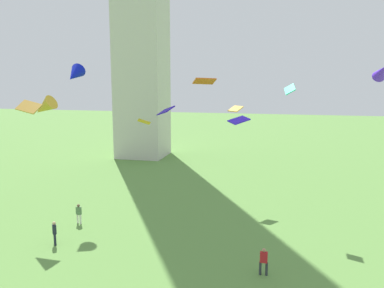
{
  "coord_description": "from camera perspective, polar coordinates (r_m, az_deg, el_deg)",
  "views": [
    {
      "loc": [
        6.14,
        -7.26,
        11.63
      ],
      "look_at": [
        1.12,
        15.45,
        7.71
      ],
      "focal_mm": 37.67,
      "sensor_mm": 36.0,
      "label": 1
    }
  ],
  "objects": [
    {
      "name": "person_0",
      "position": [
        30.24,
        -18.89,
        -11.65
      ],
      "size": [
        0.46,
        0.5,
        1.67
      ],
      "rotation": [
        0.0,
        0.0,
        2.2
      ],
      "color": "#1E2333",
      "rests_on": "ground_plane"
    },
    {
      "name": "person_1",
      "position": [
        25.01,
        10.11,
        -15.86
      ],
      "size": [
        0.52,
        0.26,
        1.68
      ],
      "rotation": [
        0.0,
        0.0,
        6.26
      ],
      "color": "#2D3338",
      "rests_on": "ground_plane"
    },
    {
      "name": "person_2",
      "position": [
        33.7,
        -15.74,
        -9.33
      ],
      "size": [
        0.48,
        0.38,
        1.62
      ],
      "rotation": [
        0.0,
        0.0,
        5.89
      ],
      "color": "silver",
      "rests_on": "ground_plane"
    },
    {
      "name": "kite_flying_0",
      "position": [
        35.72,
        25.23,
        9.22
      ],
      "size": [
        1.18,
        1.83,
        1.61
      ],
      "rotation": [
        0.0,
        0.0,
        0.09
      ],
      "color": "#5827E8"
    },
    {
      "name": "kite_flying_1",
      "position": [
        38.39,
        -6.79,
        3.17
      ],
      "size": [
        1.27,
        1.05,
        0.53
      ],
      "rotation": [
        0.0,
        0.0,
        3.36
      ],
      "color": "#BBB105"
    },
    {
      "name": "kite_flying_2",
      "position": [
        22.72,
        1.77,
        8.89
      ],
      "size": [
        1.42,
        1.23,
        0.4
      ],
      "rotation": [
        0.0,
        0.0,
        3.61
      ],
      "color": "orange"
    },
    {
      "name": "kite_flying_3",
      "position": [
        37.1,
        -16.32,
        9.41
      ],
      "size": [
        1.3,
        2.19,
        1.96
      ],
      "rotation": [
        0.0,
        0.0,
        6.28
      ],
      "color": "#0916C0"
    },
    {
      "name": "kite_flying_4",
      "position": [
        33.82,
        -20.19,
        4.9
      ],
      "size": [
        2.2,
        1.43,
        1.92
      ],
      "rotation": [
        0.0,
        0.0,
        4.61
      ],
      "color": "gold"
    },
    {
      "name": "kite_flying_6",
      "position": [
        34.23,
        13.68,
        7.56
      ],
      "size": [
        0.94,
        1.27,
        0.98
      ],
      "rotation": [
        0.0,
        0.0,
        4.85
      ],
      "color": "#18DDA9"
    },
    {
      "name": "kite_flying_8",
      "position": [
        38.45,
        6.2,
        4.98
      ],
      "size": [
        1.44,
        1.65,
        0.53
      ],
      "rotation": [
        0.0,
        0.0,
        1.19
      ],
      "color": "gold"
    },
    {
      "name": "kite_flying_9",
      "position": [
        24.96,
        6.66,
        3.37
      ],
      "size": [
        1.44,
        1.38,
        0.47
      ],
      "rotation": [
        0.0,
        0.0,
        3.87
      ],
      "color": "#3017E1"
    },
    {
      "name": "kite_flying_10",
      "position": [
        29.5,
        -22.09,
        4.89
      ],
      "size": [
        1.66,
        1.02,
        0.94
      ],
      "rotation": [
        0.0,
        0.0,
        6.19
      ],
      "color": "gold"
    },
    {
      "name": "kite_flying_11",
      "position": [
        30.71,
        -3.75,
        4.73
      ],
      "size": [
        1.56,
        1.63,
        0.83
      ],
      "rotation": [
        0.0,
        0.0,
        2.44
      ],
      "color": "#230CB4"
    }
  ]
}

